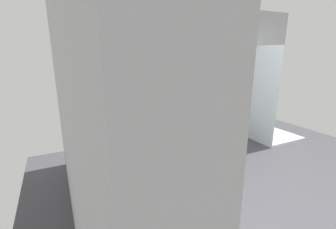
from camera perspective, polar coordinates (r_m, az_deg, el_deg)
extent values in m
cube|color=#3D3D42|center=(3.72, 21.38, -16.55)|extent=(6.05, 5.03, 0.10)
cube|color=#A8A8AA|center=(4.65, 6.02, 8.80)|extent=(4.85, 0.12, 2.67)
cube|color=#4C301E|center=(3.95, -16.07, 6.68)|extent=(0.66, 0.02, 0.73)
cube|color=silver|center=(3.94, -16.05, 6.66)|extent=(0.62, 0.01, 0.69)
cube|color=#4C301E|center=(4.24, -2.34, 7.80)|extent=(0.54, 0.02, 0.68)
cube|color=silver|center=(4.23, -2.28, 7.78)|extent=(0.50, 0.01, 0.64)
cube|color=brown|center=(4.01, -8.57, 5.28)|extent=(0.36, 0.14, 0.02)
cone|color=silver|center=(3.96, -10.05, 6.27)|extent=(0.08, 0.08, 0.14)
cylinder|color=white|center=(3.99, -8.63, 6.11)|extent=(0.06, 0.06, 0.10)
cone|color=gray|center=(4.04, -7.55, 6.51)|extent=(0.07, 0.07, 0.13)
cylinder|color=gray|center=(4.64, 12.68, 22.73)|extent=(0.01, 0.01, 0.37)
sphere|color=silver|center=(4.61, 12.50, 19.82)|extent=(0.12, 0.12, 0.12)
cylinder|color=gray|center=(4.59, 14.35, 20.80)|extent=(0.01, 0.01, 0.68)
sphere|color=silver|center=(4.57, 14.02, 15.95)|extent=(0.12, 0.12, 0.12)
cylinder|color=gray|center=(4.50, 12.92, 22.15)|extent=(0.01, 0.01, 0.50)
sphere|color=silver|center=(4.47, 12.69, 18.35)|extent=(0.09, 0.09, 0.09)
cube|color=#A8A8AA|center=(2.12, -22.97, 0.17)|extent=(0.12, 3.83, 2.67)
cube|color=#474C56|center=(3.63, -12.17, -15.58)|extent=(0.68, 0.44, 0.01)
cube|color=brown|center=(4.03, -14.48, -8.36)|extent=(0.59, 0.45, 0.53)
cube|color=#342214|center=(3.80, -13.81, -8.78)|extent=(0.32, 0.01, 0.02)
cube|color=white|center=(3.91, -14.82, -3.62)|extent=(0.71, 0.49, 0.17)
cube|color=silver|center=(3.86, -14.80, -2.74)|extent=(0.44, 0.27, 0.03)
cylinder|color=silver|center=(4.05, -15.51, -0.91)|extent=(0.03, 0.03, 0.11)
cylinder|color=silver|center=(3.99, -15.41, -0.44)|extent=(0.02, 0.11, 0.02)
cube|color=brown|center=(4.32, -1.12, -6.24)|extent=(0.59, 0.45, 0.53)
cube|color=#342214|center=(4.10, 0.26, -6.48)|extent=(0.32, 0.01, 0.02)
cube|color=white|center=(4.21, -1.15, -1.78)|extent=(0.71, 0.49, 0.17)
cube|color=silver|center=(4.16, -0.98, -0.94)|extent=(0.44, 0.27, 0.03)
cylinder|color=silver|center=(4.34, -2.24, 0.69)|extent=(0.03, 0.03, 0.11)
cylinder|color=silver|center=(4.28, -1.95, 1.15)|extent=(0.02, 0.11, 0.02)
cube|color=brown|center=(4.89, 8.82, -0.95)|extent=(0.48, 0.10, 1.00)
cube|color=silver|center=(4.77, 9.34, 2.59)|extent=(0.15, 0.01, 0.09)
cube|color=white|center=(4.79, 10.47, -5.53)|extent=(0.22, 0.30, 0.34)
ellipsoid|color=white|center=(4.68, 11.13, -4.11)|extent=(0.37, 0.46, 0.24)
torus|color=white|center=(4.65, 11.19, -3.01)|extent=(0.35, 0.35, 0.04)
cube|color=white|center=(4.77, 9.71, -0.46)|extent=(0.35, 0.03, 0.33)
cylinder|color=silver|center=(3.99, -19.31, -1.58)|extent=(0.07, 0.07, 0.09)
cylinder|color=#33B266|center=(3.97, -19.18, -0.85)|extent=(0.03, 0.02, 0.16)
cube|color=white|center=(3.95, -19.08, 0.28)|extent=(0.02, 0.02, 0.03)
cylinder|color=#DB3847|center=(3.97, -19.56, -0.83)|extent=(0.02, 0.01, 0.17)
cube|color=white|center=(3.95, -19.72, 0.33)|extent=(0.01, 0.02, 0.03)
cylinder|color=gray|center=(4.44, 1.24, 1.24)|extent=(0.06, 0.06, 0.14)
cylinder|color=silver|center=(4.42, 1.25, 2.37)|extent=(0.02, 0.02, 0.04)
cube|color=white|center=(5.68, 24.07, -4.87)|extent=(1.01, 0.84, 0.05)
cube|color=silver|center=(5.07, 21.55, 4.55)|extent=(0.02, 0.84, 1.90)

